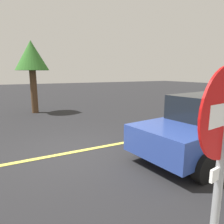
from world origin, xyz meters
name	(u,v)px	position (x,y,z in m)	size (l,w,h in m)	color
ground_plane	(74,152)	(0.00, 0.00, 0.00)	(80.00, 80.00, 0.00)	#262628
lane_marking_centre	(155,137)	(3.00, 0.00, 0.01)	(28.00, 0.16, 0.01)	#E0D14C
stop_sign	(221,156)	(-0.13, -4.50, 1.60)	(0.76, 0.12, 2.34)	gray
car_blue_near_curb	(207,125)	(3.33, -1.80, 0.83)	(4.62, 2.45, 1.67)	#2D479E
tree_left_verge	(31,57)	(-0.15, 6.88, 3.11)	(1.82, 1.82, 4.03)	#513823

